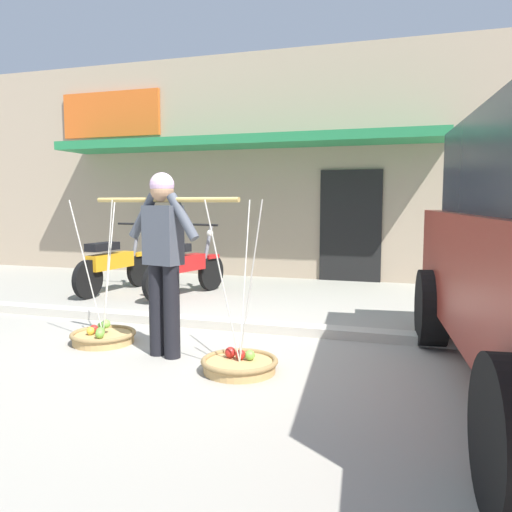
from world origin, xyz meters
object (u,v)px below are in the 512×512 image
at_px(motorcycle_second_in_row, 185,267).
at_px(fruit_vendor, 163,252).
at_px(fruit_basket_left_side, 103,336).
at_px(fruit_basket_right_side, 239,363).
at_px(motorcycle_nearest_shop, 114,264).

bearing_deg(motorcycle_second_in_row, fruit_vendor, -68.06).
relative_size(fruit_vendor, fruit_basket_left_side, 1.17).
bearing_deg(motorcycle_second_in_row, fruit_basket_right_side, -57.36).
height_order(fruit_basket_right_side, motorcycle_nearest_shop, fruit_basket_right_side).
distance_m(fruit_basket_left_side, fruit_basket_right_side, 1.68).
height_order(fruit_basket_right_side, motorcycle_second_in_row, fruit_basket_right_side).
distance_m(fruit_vendor, motorcycle_second_in_row, 3.10).
height_order(fruit_vendor, fruit_basket_left_side, fruit_vendor).
xyz_separation_m(fruit_basket_right_side, motorcycle_second_in_row, (-1.95, 3.05, 0.38)).
bearing_deg(fruit_vendor, fruit_basket_right_side, -14.65).
xyz_separation_m(fruit_vendor, motorcycle_second_in_row, (-1.14, 2.84, -0.52)).
bearing_deg(fruit_basket_right_side, fruit_vendor, 165.35).
relative_size(fruit_basket_left_side, motorcycle_nearest_shop, 0.80).
distance_m(fruit_basket_right_side, motorcycle_second_in_row, 3.64).
relative_size(fruit_vendor, motorcycle_nearest_shop, 0.93).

